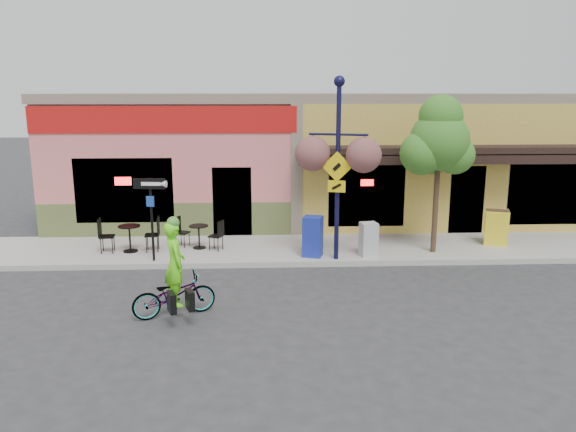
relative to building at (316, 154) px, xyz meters
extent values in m
plane|color=#2D2D30|center=(0.00, -7.50, -2.25)|extent=(90.00, 90.00, 0.00)
cube|color=#9E9B93|center=(0.00, -5.50, -2.17)|extent=(24.00, 3.00, 0.15)
cube|color=#A8A59E|center=(0.00, -6.95, -2.17)|extent=(24.00, 0.12, 0.15)
imported|color=maroon|center=(-3.90, -10.17, -1.80)|extent=(1.83, 1.18, 0.91)
imported|color=#66F319|center=(-3.85, -10.17, -1.37)|extent=(0.62, 0.75, 1.76)
camera|label=1|loc=(-2.03, -21.23, 2.31)|focal=35.00mm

